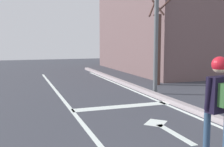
% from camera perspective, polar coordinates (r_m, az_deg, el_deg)
% --- Properties ---
extents(lane_line_center, '(0.12, 20.00, 0.01)m').
position_cam_1_polar(lane_line_center, '(7.13, -7.06, -9.39)').
color(lane_line_center, silver).
rests_on(lane_line_center, ground).
extents(lane_line_curbside, '(0.12, 20.00, 0.01)m').
position_cam_1_polar(lane_line_curbside, '(8.26, 13.62, -7.30)').
color(lane_line_curbside, silver).
rests_on(lane_line_curbside, ground).
extents(stop_bar, '(3.11, 0.40, 0.01)m').
position_cam_1_polar(stop_bar, '(8.37, 2.19, -6.92)').
color(stop_bar, silver).
rests_on(stop_bar, ground).
extents(lane_arrow_stem, '(0.16, 1.40, 0.01)m').
position_cam_1_polar(lane_arrow_stem, '(6.13, 13.06, -12.24)').
color(lane_arrow_stem, silver).
rests_on(lane_arrow_stem, ground).
extents(lane_arrow_head, '(0.71, 0.71, 0.01)m').
position_cam_1_polar(lane_arrow_head, '(6.83, 9.19, -10.17)').
color(lane_arrow_head, silver).
rests_on(lane_arrow_head, ground).
extents(curb_strip, '(0.24, 24.00, 0.14)m').
position_cam_1_polar(curb_strip, '(8.38, 15.07, -6.67)').
color(curb_strip, '#A2969A').
rests_on(curb_strip, ground).
extents(skater, '(0.46, 0.62, 1.67)m').
position_cam_1_polar(skater, '(4.51, 21.58, -4.44)').
color(skater, navy).
rests_on(skater, skateboard).
extents(roadside_tree, '(1.03, 1.01, 3.96)m').
position_cam_1_polar(roadside_tree, '(12.55, 9.65, 5.79)').
color(roadside_tree, brown).
rests_on(roadside_tree, ground).
extents(building_block, '(8.58, 10.49, 6.34)m').
position_cam_1_polar(building_block, '(19.77, 14.15, 10.00)').
color(building_block, '#6E5455').
rests_on(building_block, ground).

